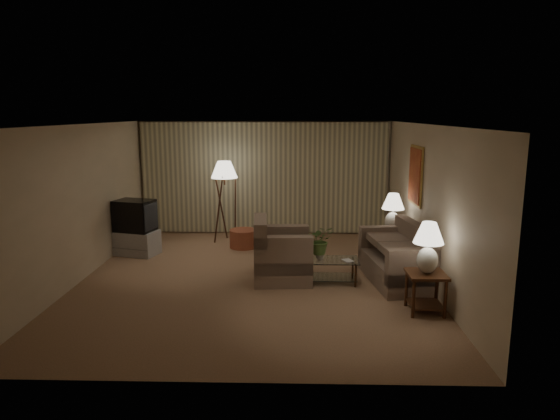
# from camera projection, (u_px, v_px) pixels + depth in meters

# --- Properties ---
(ground) EXTENTS (7.00, 7.00, 0.00)m
(ground) POSITION_uv_depth(u_px,v_px,m) (254.00, 278.00, 8.88)
(ground) COLOR tan
(ground) RESTS_ON ground
(room_shell) EXTENTS (6.04, 7.02, 2.72)m
(room_shell) POSITION_uv_depth(u_px,v_px,m) (260.00, 171.00, 10.02)
(room_shell) COLOR beige
(room_shell) RESTS_ON ground
(sofa) EXTENTS (2.02, 1.37, 0.79)m
(sofa) POSITION_uv_depth(u_px,v_px,m) (397.00, 259.00, 8.63)
(sofa) COLOR #836C5E
(sofa) RESTS_ON ground
(armchair) EXTENTS (1.16, 1.11, 0.87)m
(armchair) POSITION_uv_depth(u_px,v_px,m) (282.00, 255.00, 8.73)
(armchair) COLOR #836C5E
(armchair) RESTS_ON ground
(side_table_near) EXTENTS (0.55, 0.55, 0.60)m
(side_table_near) POSITION_uv_depth(u_px,v_px,m) (426.00, 285.00, 7.30)
(side_table_near) COLOR #361D0E
(side_table_near) RESTS_ON ground
(side_table_far) EXTENTS (0.52, 0.43, 0.60)m
(side_table_far) POSITION_uv_depth(u_px,v_px,m) (392.00, 241.00, 9.85)
(side_table_far) COLOR #361D0E
(side_table_far) RESTS_ON ground
(table_lamp_near) EXTENTS (0.44, 0.44, 0.76)m
(table_lamp_near) POSITION_uv_depth(u_px,v_px,m) (428.00, 243.00, 7.18)
(table_lamp_near) COLOR silver
(table_lamp_near) RESTS_ON side_table_near
(table_lamp_far) EXTENTS (0.44, 0.44, 0.75)m
(table_lamp_far) POSITION_uv_depth(u_px,v_px,m) (393.00, 209.00, 9.73)
(table_lamp_far) COLOR silver
(table_lamp_far) RESTS_ON side_table_far
(coffee_table) EXTENTS (1.02, 0.56, 0.41)m
(coffee_table) POSITION_uv_depth(u_px,v_px,m) (329.00, 267.00, 8.59)
(coffee_table) COLOR silver
(coffee_table) RESTS_ON ground
(tv_cabinet) EXTENTS (1.15, 0.99, 0.50)m
(tv_cabinet) POSITION_uv_depth(u_px,v_px,m) (136.00, 243.00, 10.32)
(tv_cabinet) COLOR #B2B1B4
(tv_cabinet) RESTS_ON ground
(crt_tv) EXTENTS (1.02, 0.92, 0.64)m
(crt_tv) POSITION_uv_depth(u_px,v_px,m) (135.00, 216.00, 10.21)
(crt_tv) COLOR black
(crt_tv) RESTS_ON tv_cabinet
(floor_lamp) EXTENTS (0.60, 0.60, 1.83)m
(floor_lamp) POSITION_uv_depth(u_px,v_px,m) (225.00, 200.00, 11.25)
(floor_lamp) COLOR #361D0E
(floor_lamp) RESTS_ON ground
(ottoman) EXTENTS (0.64, 0.64, 0.40)m
(ottoman) POSITION_uv_depth(u_px,v_px,m) (243.00, 239.00, 10.87)
(ottoman) COLOR #9D4935
(ottoman) RESTS_ON ground
(vase) EXTENTS (0.16, 0.16, 0.15)m
(vase) POSITION_uv_depth(u_px,v_px,m) (320.00, 255.00, 8.55)
(vase) COLOR silver
(vase) RESTS_ON coffee_table
(flowers) EXTENTS (0.48, 0.42, 0.49)m
(flowers) POSITION_uv_depth(u_px,v_px,m) (320.00, 237.00, 8.49)
(flowers) COLOR #4E7232
(flowers) RESTS_ON vase
(book) EXTENTS (0.21, 0.24, 0.02)m
(book) POSITION_uv_depth(u_px,v_px,m) (344.00, 261.00, 8.45)
(book) COLOR olive
(book) RESTS_ON coffee_table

